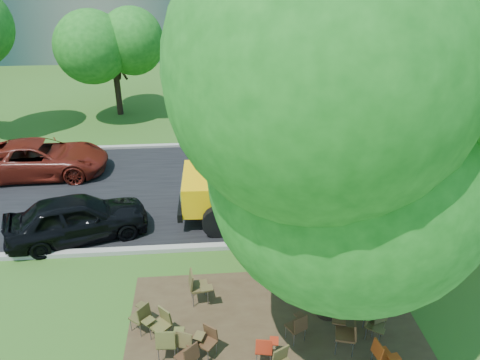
{
  "coord_description": "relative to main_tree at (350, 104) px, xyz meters",
  "views": [
    {
      "loc": [
        -0.51,
        -8.78,
        8.32
      ],
      "look_at": [
        0.5,
        3.46,
        2.08
      ],
      "focal_mm": 35.0,
      "sensor_mm": 36.0,
      "label": 1
    }
  ],
  "objects": [
    {
      "name": "ground",
      "position": [
        -2.4,
        0.06,
        -5.47
      ],
      "size": [
        160.0,
        160.0,
        0.0
      ],
      "primitive_type": "plane",
      "color": "#2F4F18",
      "rests_on": "ground"
    },
    {
      "name": "dirt_patch",
      "position": [
        -1.4,
        -0.44,
        -5.45
      ],
      "size": [
        7.0,
        4.5,
        0.03
      ],
      "primitive_type": "cube",
      "color": "#382819",
      "rests_on": "ground"
    },
    {
      "name": "asphalt_road",
      "position": [
        -2.4,
        7.06,
        -5.45
      ],
      "size": [
        80.0,
        8.0,
        0.04
      ],
      "primitive_type": "cube",
      "color": "black",
      "rests_on": "ground"
    },
    {
      "name": "kerb_near",
      "position": [
        -2.4,
        3.06,
        -5.4
      ],
      "size": [
        80.0,
        0.25,
        0.14
      ],
      "primitive_type": "cube",
      "color": "gray",
      "rests_on": "ground"
    },
    {
      "name": "kerb_far",
      "position": [
        -2.4,
        11.16,
        -5.4
      ],
      "size": [
        80.0,
        0.25,
        0.14
      ],
      "primitive_type": "cube",
      "color": "gray",
      "rests_on": "ground"
    },
    {
      "name": "bg_tree_2",
      "position": [
        -7.4,
        16.06,
        -1.26
      ],
      "size": [
        4.8,
        4.8,
        6.62
      ],
      "color": "black",
      "rests_on": "ground"
    },
    {
      "name": "bg_tree_3",
      "position": [
        5.6,
        14.06,
        -0.44
      ],
      "size": [
        5.6,
        5.6,
        7.84
      ],
      "color": "black",
      "rests_on": "ground"
    },
    {
      "name": "main_tree",
      "position": [
        0.0,
        0.0,
        0.0
      ],
      "size": [
        7.2,
        7.2,
        9.08
      ],
      "color": "black",
      "rests_on": "ground"
    },
    {
      "name": "school_bus",
      "position": [
        3.4,
        4.86,
        -3.63
      ],
      "size": [
        13.09,
        3.3,
        3.18
      ],
      "rotation": [
        0.0,
        0.0,
        -0.03
      ],
      "color": "#F4B207",
      "rests_on": "ground"
    },
    {
      "name": "chair_0",
      "position": [
        -3.87,
        -1.1,
        -4.9
      ],
      "size": [
        0.62,
        0.54,
        0.92
      ],
      "rotation": [
        0.0,
        0.0,
        -0.06
      ],
      "color": "brown",
      "rests_on": "ground"
    },
    {
      "name": "chair_1",
      "position": [
        -3.45,
        -1.11,
        -4.95
      ],
      "size": [
        0.68,
        0.53,
        0.84
      ],
      "rotation": [
        0.0,
        0.0,
        -0.39
      ],
      "color": "brown",
      "rests_on": "ground"
    },
    {
      "name": "chair_2",
      "position": [
        -3.41,
        -1.49,
        -4.95
      ],
      "size": [
        0.57,
        0.71,
        0.83
      ],
      "rotation": [
        0.0,
        0.0,
        0.73
      ],
      "color": "#3D2515",
      "rests_on": "ground"
    },
    {
      "name": "chair_3",
      "position": [
        -3.02,
        -1.04,
        -4.98
      ],
      "size": [
        0.68,
        0.53,
        0.79
      ],
      "rotation": [
        0.0,
        0.0,
        2.47
      ],
      "color": "#472D19",
      "rests_on": "ground"
    },
    {
      "name": "chair_4",
      "position": [
        -1.76,
        -1.39,
        -4.99
      ],
      "size": [
        0.56,
        0.46,
        0.78
      ],
      "rotation": [
        0.0,
        0.0,
        -0.17
      ],
      "color": "#A32611",
      "rests_on": "ground"
    },
    {
      "name": "chair_6",
      "position": [
        0.14,
        -1.17,
        -4.88
      ],
      "size": [
        0.57,
        0.73,
        0.95
      ],
      "rotation": [
        0.0,
        0.0,
        1.3
      ],
      "color": "#51321D",
      "rests_on": "ground"
    },
    {
      "name": "chair_7",
      "position": [
        0.72,
        -1.76,
        -4.99
      ],
      "size": [
        0.54,
        0.52,
        0.77
      ],
      "rotation": [
        0.0,
        0.0,
        -1.37
      ],
      "color": "#A33A11",
      "rests_on": "ground"
    },
    {
      "name": "chair_8",
      "position": [
        -4.54,
        -0.19,
        -4.96
      ],
      "size": [
        0.56,
        0.71,
        0.82
      ],
      "rotation": [
        0.0,
        0.0,
        0.88
      ],
      "color": "#423C1C",
      "rests_on": "ground"
    },
    {
      "name": "chair_9",
      "position": [
        -4.07,
        -0.48,
        -4.94
      ],
      "size": [
        0.73,
        0.58,
        0.85
      ],
      "rotation": [
        0.0,
        0.0,
        2.34
      ],
      "color": "brown",
      "rests_on": "ground"
    },
    {
      "name": "chair_10",
      "position": [
        -3.23,
        0.69,
        -4.87
      ],
      "size": [
        0.64,
        0.64,
        0.96
      ],
      "rotation": [
        0.0,
        0.0,
        -1.44
      ],
      "color": "#4D4121",
      "rests_on": "ground"
    },
    {
      "name": "chair_11",
      "position": [
        -0.92,
        -0.81,
        -4.97
      ],
      "size": [
        0.55,
        0.65,
        0.81
      ],
      "rotation": [
        0.0,
        0.0,
        0.47
      ],
      "color": "#462B19",
      "rests_on": "ground"
    },
    {
      "name": "chair_12",
      "position": [
        0.83,
        -0.88,
        -4.98
      ],
      "size": [
        0.54,
        0.68,
        0.79
      ],
      "rotation": [
        0.0,
        0.0,
        4.08
      ],
      "color": "#4D4121",
      "rests_on": "ground"
    },
    {
      "name": "chair_13",
      "position": [
        0.99,
        -0.69,
        -4.95
      ],
      "size": [
        0.58,
        0.65,
        0.84
      ],
      "rotation": [
        0.0,
        0.0,
        0.36
      ],
      "color": "#43381D",
      "rests_on": "ground"
    },
    {
      "name": "black_car",
      "position": [
        -6.92,
        4.02,
        -4.74
      ],
      "size": [
        4.57,
        2.85,
        1.45
      ],
      "primitive_type": "imported",
      "rotation": [
        0.0,
        0.0,
        1.86
      ],
      "color": "black",
      "rests_on": "ground"
    },
    {
      "name": "bg_car_red",
      "position": [
        -9.4,
        8.71,
        -4.75
      ],
      "size": [
        5.23,
        2.52,
        1.44
      ],
      "primitive_type": "imported",
      "rotation": [
        0.0,
        0.0,
        1.6
      ],
      "color": "#58160F",
      "rests_on": "ground"
    }
  ]
}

